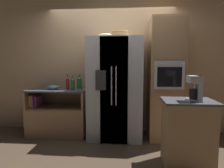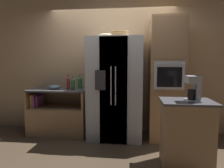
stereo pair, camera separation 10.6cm
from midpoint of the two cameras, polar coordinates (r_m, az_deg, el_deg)
ground_plane at (r=3.92m, az=-0.01°, el=-15.07°), size 20.00×20.00×0.00m
wall_back at (r=4.14m, az=0.76°, el=5.88°), size 12.00×0.06×2.80m
counter_left at (r=4.18m, az=-14.12°, el=-9.18°), size 1.13×0.64×0.90m
refrigerator at (r=3.75m, az=1.83°, el=-1.29°), size 0.99×0.80×1.87m
wall_oven at (r=3.81m, az=15.89°, el=1.22°), size 0.60×0.74×2.21m
island_counter at (r=2.95m, az=21.37°, el=-13.19°), size 0.68×0.54×0.92m
wicker_basket at (r=3.68m, az=3.30°, el=14.07°), size 0.30×0.30×0.11m
fruit_bowl at (r=3.73m, az=-0.91°, el=13.66°), size 0.28×0.28×0.07m
bottle_tall at (r=4.05m, az=-8.40°, el=0.49°), size 0.09×0.09×0.27m
bottle_short at (r=3.89m, az=-10.30°, el=0.13°), size 0.07×0.07×0.26m
bottle_wide at (r=3.97m, az=-11.62°, el=0.35°), size 0.07×0.07×0.29m
mixing_bowl at (r=4.05m, az=-15.53°, el=-0.82°), size 0.23×0.23×0.09m
coffee_maker at (r=2.77m, az=23.50°, el=-0.91°), size 0.16×0.20×0.33m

